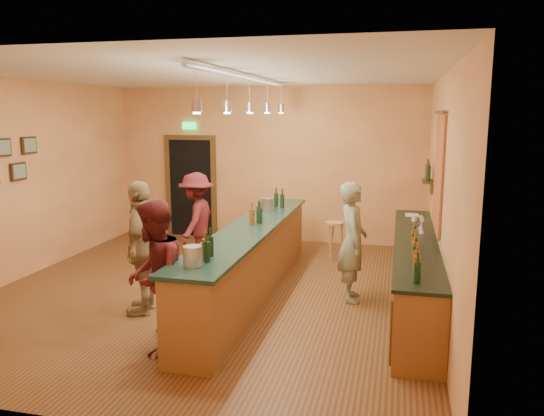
% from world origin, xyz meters
% --- Properties ---
extents(floor, '(7.00, 7.00, 0.00)m').
position_xyz_m(floor, '(0.00, 0.00, 0.00)').
color(floor, '#572B19').
rests_on(floor, ground).
extents(ceiling, '(6.50, 7.00, 0.02)m').
position_xyz_m(ceiling, '(0.00, 0.00, 3.20)').
color(ceiling, silver).
rests_on(ceiling, wall_back).
extents(wall_back, '(6.50, 0.02, 3.20)m').
position_xyz_m(wall_back, '(0.00, 3.50, 1.60)').
color(wall_back, '#B97645').
rests_on(wall_back, floor).
extents(wall_front, '(6.50, 0.02, 3.20)m').
position_xyz_m(wall_front, '(0.00, -3.50, 1.60)').
color(wall_front, '#B97645').
rests_on(wall_front, floor).
extents(wall_left, '(0.02, 7.00, 3.20)m').
position_xyz_m(wall_left, '(-3.25, 0.00, 1.60)').
color(wall_left, '#B97645').
rests_on(wall_left, floor).
extents(wall_right, '(0.02, 7.00, 3.20)m').
position_xyz_m(wall_right, '(3.25, 0.00, 1.60)').
color(wall_right, '#B97645').
rests_on(wall_right, floor).
extents(doorway, '(1.15, 0.09, 2.48)m').
position_xyz_m(doorway, '(-1.70, 3.47, 1.13)').
color(doorway, black).
rests_on(doorway, wall_back).
extents(tapestry, '(0.03, 1.40, 1.60)m').
position_xyz_m(tapestry, '(3.23, 0.40, 1.85)').
color(tapestry, maroon).
rests_on(tapestry, wall_right).
extents(bottle_shelf, '(0.17, 0.55, 0.54)m').
position_xyz_m(bottle_shelf, '(3.17, 1.90, 1.67)').
color(bottle_shelf, '#523318').
rests_on(bottle_shelf, wall_right).
extents(back_counter, '(0.60, 4.55, 1.27)m').
position_xyz_m(back_counter, '(2.97, 0.18, 0.49)').
color(back_counter, brown).
rests_on(back_counter, floor).
extents(tasting_bar, '(0.73, 5.10, 1.38)m').
position_xyz_m(tasting_bar, '(0.63, -0.00, 0.61)').
color(tasting_bar, brown).
rests_on(tasting_bar, floor).
extents(pendant_track, '(0.11, 4.60, 0.50)m').
position_xyz_m(pendant_track, '(0.63, -0.00, 2.98)').
color(pendant_track, silver).
rests_on(pendant_track, ceiling).
extents(bartender, '(0.51, 0.69, 1.72)m').
position_xyz_m(bartender, '(2.09, 0.17, 0.86)').
color(bartender, gray).
rests_on(bartender, floor).
extents(customer_a, '(0.85, 0.98, 1.73)m').
position_xyz_m(customer_a, '(0.08, -2.01, 0.87)').
color(customer_a, '#59191E').
rests_on(customer_a, floor).
extents(customer_b, '(0.65, 1.12, 1.80)m').
position_xyz_m(customer_b, '(-0.60, -0.96, 0.90)').
color(customer_b, '#997A51').
rests_on(customer_b, floor).
extents(customer_c, '(0.66, 1.10, 1.67)m').
position_xyz_m(customer_c, '(-0.69, 1.20, 0.83)').
color(customer_c, '#59191E').
rests_on(customer_c, floor).
extents(bar_stool, '(0.35, 0.35, 0.71)m').
position_xyz_m(bar_stool, '(1.60, 2.20, 0.57)').
color(bar_stool, '#AD734E').
rests_on(bar_stool, floor).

